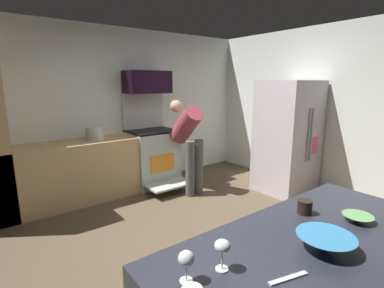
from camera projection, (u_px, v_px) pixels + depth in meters
ground_plane at (206, 241)px, 3.25m from camera, size 5.20×4.80×0.02m
wall_back at (116, 109)px, 4.79m from camera, size 5.20×0.12×2.60m
wall_right at (332, 111)px, 4.48m from camera, size 0.12×4.80×2.60m
lower_cabinet_run at (70, 173)px, 4.16m from camera, size 2.40×0.60×0.90m
oven_range at (152, 155)px, 4.93m from camera, size 0.76×1.04×1.56m
microwave at (147, 82)px, 4.75m from camera, size 0.74×0.38×0.36m
refrigerator at (287, 137)px, 4.59m from camera, size 0.84×0.78×1.76m
person_cook at (188, 138)px, 4.51m from camera, size 0.31×0.69×1.45m
mixing_bowl_large at (325, 243)px, 1.47m from camera, size 0.29×0.29×0.08m
mixing_bowl_small at (357, 218)px, 1.77m from camera, size 0.18×0.18×0.04m
wine_glass_near at (222, 247)px, 1.30m from camera, size 0.08×0.08×0.15m
wine_glass_mid at (186, 260)px, 1.22m from camera, size 0.07×0.07×0.15m
mug_tea at (305, 207)px, 1.87m from camera, size 0.09×0.09×0.09m
knife_chef at (288, 278)px, 1.26m from camera, size 0.20×0.07×0.01m
stock_pot at (95, 133)px, 4.28m from camera, size 0.26×0.26×0.19m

